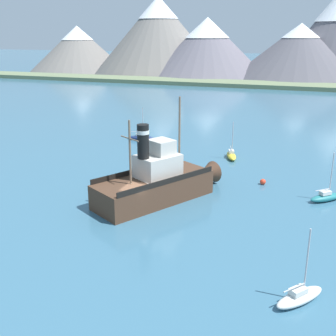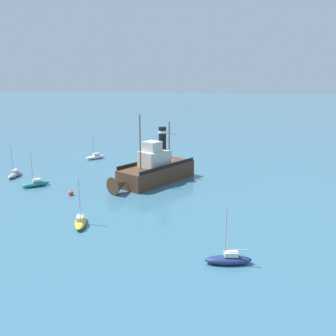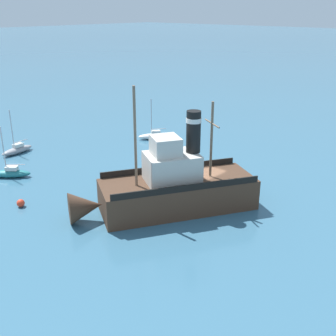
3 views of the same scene
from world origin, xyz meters
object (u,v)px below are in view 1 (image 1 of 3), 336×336
sailboat_white (300,296)px  mooring_buoy (263,182)px  sailboat_navy (141,137)px  sailboat_yellow (231,155)px  sailboat_teal (326,197)px  old_tugboat (159,182)px

sailboat_white → mooring_buoy: bearing=103.1°
mooring_buoy → sailboat_navy: bearing=145.4°
sailboat_yellow → sailboat_teal: (11.60, -11.39, 0.00)m
old_tugboat → sailboat_yellow: 16.94m
old_tugboat → mooring_buoy: bearing=39.8°
sailboat_yellow → sailboat_white: (9.91, -29.20, 0.00)m
mooring_buoy → sailboat_teal: bearing=-22.5°
sailboat_teal → mooring_buoy: size_ratio=7.76×
old_tugboat → mooring_buoy: 12.08m
sailboat_white → sailboat_teal: bearing=84.6°
old_tugboat → sailboat_navy: size_ratio=2.88×
old_tugboat → sailboat_teal: size_ratio=2.88×
old_tugboat → sailboat_teal: old_tugboat is taller
old_tugboat → sailboat_white: size_ratio=2.88×
sailboat_navy → sailboat_yellow: same height
sailboat_yellow → mooring_buoy: size_ratio=7.76×
mooring_buoy → old_tugboat: bearing=-140.2°
sailboat_yellow → sailboat_teal: bearing=-44.5°
sailboat_teal → old_tugboat: bearing=-162.3°
sailboat_teal → sailboat_white: same height
mooring_buoy → sailboat_yellow: bearing=120.6°
sailboat_teal → sailboat_navy: bearing=148.1°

